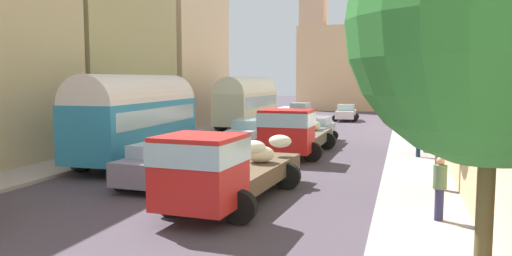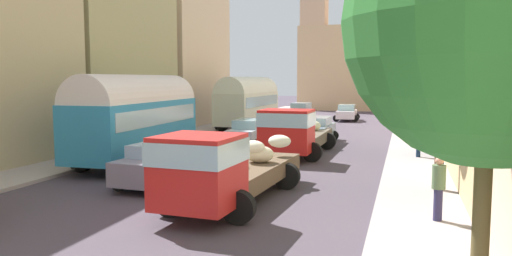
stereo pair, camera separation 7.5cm
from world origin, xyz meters
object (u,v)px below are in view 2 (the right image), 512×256
object	(u,v)px
car_0	(317,130)
car_4	(301,112)
car_1	(347,113)
cargo_truck_1	(294,132)
car_3	(249,133)
car_2	(159,164)
pedestrian_1	(439,187)
cargo_truck_0	(224,168)
pedestrian_0	(419,138)
parked_bus_1	(136,115)
parked_bus_2	(248,100)

from	to	relation	value
car_0	car_4	world-z (taller)	car_4
car_1	car_4	size ratio (longest dim) A/B	1.00
cargo_truck_1	car_3	bearing A→B (deg)	138.46
cargo_truck_1	car_2	xyz separation A→B (m)	(-3.18, -7.79, -0.44)
car_0	pedestrian_1	bearing A→B (deg)	-69.50
cargo_truck_1	car_3	distance (m)	4.25
car_0	car_4	xyz separation A→B (m)	(-3.84, 13.89, 0.05)
cargo_truck_0	car_4	distance (m)	29.80
car_0	pedestrian_0	distance (m)	7.43
parked_bus_1	cargo_truck_0	xyz separation A→B (m)	(6.53, -6.23, -0.99)
parked_bus_1	car_2	xyz separation A→B (m)	(3.23, -4.02, -1.41)
parked_bus_2	pedestrian_0	size ratio (longest dim) A/B	4.66
cargo_truck_0	pedestrian_1	world-z (taller)	cargo_truck_0
pedestrian_1	cargo_truck_0	bearing A→B (deg)	179.79
cargo_truck_0	pedestrian_1	size ratio (longest dim) A/B	4.13
car_1	car_4	world-z (taller)	car_4
parked_bus_1	pedestrian_0	bearing A→B (deg)	20.62
parked_bus_2	car_0	size ratio (longest dim) A/B	1.94
car_1	parked_bus_1	bearing A→B (deg)	-104.38
car_3	parked_bus_2	bearing A→B (deg)	108.23
car_4	car_0	bearing A→B (deg)	-74.55
cargo_truck_0	pedestrian_0	distance (m)	12.21
car_3	pedestrian_0	distance (m)	9.17
car_2	car_3	size ratio (longest dim) A/B	0.92
parked_bus_1	pedestrian_0	size ratio (longest dim) A/B	4.64
car_3	car_1	bearing A→B (deg)	80.15
cargo_truck_0	car_0	world-z (taller)	cargo_truck_0
cargo_truck_0	car_2	size ratio (longest dim) A/B	1.93
car_0	car_2	distance (m)	13.86
parked_bus_1	cargo_truck_0	distance (m)	9.08
cargo_truck_1	car_4	bearing A→B (deg)	100.67
car_3	car_4	distance (m)	16.76
pedestrian_0	car_0	bearing A→B (deg)	139.28
parked_bus_2	cargo_truck_1	size ratio (longest dim) A/B	1.17
parked_bus_1	parked_bus_2	xyz separation A→B (m)	(0.13, 16.01, -0.02)
parked_bus_2	car_4	xyz separation A→B (m)	(2.59, 7.31, -1.34)
parked_bus_2	cargo_truck_0	world-z (taller)	parked_bus_2
car_0	car_3	world-z (taller)	car_0
car_4	pedestrian_1	xyz separation A→B (m)	(9.70, -29.57, 0.21)
car_2	car_4	xyz separation A→B (m)	(-0.50, 27.34, 0.05)
car_2	pedestrian_0	distance (m)	12.43
car_1	car_2	xyz separation A→B (m)	(-3.28, -29.40, 0.04)
car_3	cargo_truck_0	bearing A→B (deg)	-75.59
car_0	cargo_truck_0	bearing A→B (deg)	-90.12
car_1	parked_bus_2	bearing A→B (deg)	-124.23
parked_bus_1	car_1	size ratio (longest dim) A/B	2.13
car_1	car_4	xyz separation A→B (m)	(-3.78, -2.06, 0.09)
car_1	pedestrian_1	distance (m)	32.18
car_2	car_4	bearing A→B (deg)	91.05
cargo_truck_0	car_2	world-z (taller)	cargo_truck_0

